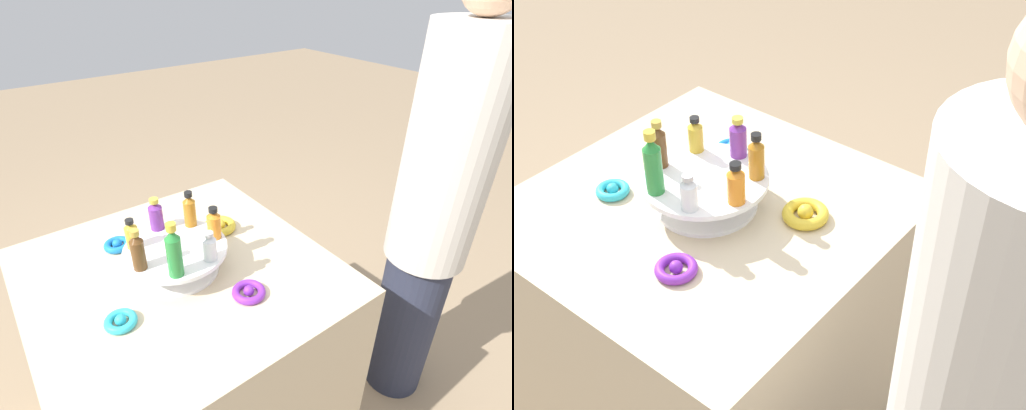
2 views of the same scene
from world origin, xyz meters
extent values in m
cube|color=beige|center=(0.00, 0.00, 0.39)|extent=(0.81, 0.81, 0.78)
cylinder|color=white|center=(0.00, 0.00, 0.79)|extent=(0.23, 0.23, 0.01)
cylinder|color=white|center=(0.00, 0.00, 0.82)|extent=(0.12, 0.12, 0.06)
cylinder|color=white|center=(0.00, 0.00, 0.86)|extent=(0.29, 0.29, 0.01)
cylinder|color=#AD6B19|center=(0.09, 0.07, 0.90)|extent=(0.04, 0.04, 0.08)
cone|color=#AD6B19|center=(0.09, 0.07, 0.95)|extent=(0.03, 0.03, 0.02)
cylinder|color=black|center=(0.09, 0.07, 0.97)|extent=(0.02, 0.02, 0.01)
cylinder|color=#702D93|center=(0.00, 0.11, 0.90)|extent=(0.04, 0.04, 0.07)
cone|color=#702D93|center=(0.00, 0.11, 0.94)|extent=(0.04, 0.04, 0.02)
cylinder|color=gold|center=(0.00, 0.11, 0.96)|extent=(0.03, 0.03, 0.01)
cylinder|color=gold|center=(-0.09, 0.07, 0.90)|extent=(0.03, 0.03, 0.06)
cone|color=gold|center=(-0.09, 0.07, 0.93)|extent=(0.03, 0.03, 0.01)
cylinder|color=black|center=(-0.09, 0.07, 0.95)|extent=(0.02, 0.02, 0.01)
cylinder|color=brown|center=(-0.11, -0.03, 0.91)|extent=(0.04, 0.04, 0.08)
cone|color=brown|center=(-0.11, -0.03, 0.96)|extent=(0.03, 0.03, 0.02)
cylinder|color=#B79338|center=(-0.11, -0.03, 0.97)|extent=(0.02, 0.02, 0.01)
cylinder|color=#288438|center=(-0.05, -0.10, 0.92)|extent=(0.04, 0.04, 0.11)
cone|color=#288438|center=(-0.05, -0.10, 0.98)|extent=(0.04, 0.04, 0.02)
cylinder|color=gold|center=(-0.05, -0.10, 1.01)|extent=(0.03, 0.03, 0.02)
cylinder|color=silver|center=(0.05, -0.10, 0.89)|extent=(0.04, 0.04, 0.06)
cone|color=silver|center=(0.05, -0.10, 0.93)|extent=(0.03, 0.03, 0.01)
cylinder|color=#B2B2B7|center=(0.05, -0.10, 0.94)|extent=(0.02, 0.02, 0.01)
cylinder|color=orange|center=(0.11, -0.02, 0.90)|extent=(0.04, 0.04, 0.07)
cone|color=orange|center=(0.11, -0.02, 0.94)|extent=(0.04, 0.04, 0.02)
cylinder|color=black|center=(0.11, -0.02, 0.95)|extent=(0.03, 0.03, 0.01)
torus|color=gold|center=(0.20, 0.10, 0.80)|extent=(0.11, 0.11, 0.03)
sphere|color=gold|center=(0.20, 0.10, 0.80)|extent=(0.04, 0.04, 0.04)
torus|color=blue|center=(-0.10, 0.20, 0.79)|extent=(0.08, 0.08, 0.02)
sphere|color=blue|center=(-0.10, 0.20, 0.80)|extent=(0.03, 0.03, 0.03)
torus|color=#2DB7CC|center=(-0.20, -0.10, 0.79)|extent=(0.08, 0.08, 0.02)
sphere|color=#2DB7CC|center=(-0.20, -0.10, 0.80)|extent=(0.03, 0.03, 0.03)
torus|color=purple|center=(0.10, -0.20, 0.79)|extent=(0.09, 0.09, 0.02)
sphere|color=purple|center=(0.10, -0.20, 0.80)|extent=(0.03, 0.03, 0.03)
cylinder|color=#282D42|center=(0.79, -0.29, 0.33)|extent=(0.23, 0.23, 0.66)
cylinder|color=beige|center=(0.79, -0.29, 1.04)|extent=(0.27, 0.27, 0.75)
camera|label=1|loc=(-0.34, -0.84, 1.53)|focal=28.00mm
camera|label=2|loc=(0.92, -0.92, 1.78)|focal=50.00mm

